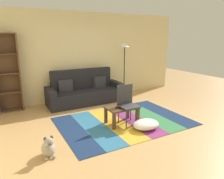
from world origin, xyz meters
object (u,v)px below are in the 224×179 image
coffee_table (121,110)px  pouf (146,124)px  dog (48,148)px  standing_lamp (125,52)px  couch (85,92)px  tv_remote (118,108)px  folding_chair (127,101)px

coffee_table → pouf: (0.33, -0.49, -0.23)m
dog → standing_lamp: size_ratio=0.22×
couch → coffee_table: 1.92m
coffee_table → tv_remote: tv_remote is taller
couch → dog: bearing=-123.3°
standing_lamp → folding_chair: standing_lamp is taller
couch → tv_remote: couch is taller
coffee_table → standing_lamp: (1.35, 2.06, 1.15)m
coffee_table → folding_chair: size_ratio=0.76×
tv_remote → folding_chair: folding_chair is taller
pouf → folding_chair: size_ratio=0.67×
tv_remote → couch: bearing=57.7°
couch → folding_chair: 1.97m
couch → standing_lamp: standing_lamp is taller
pouf → dog: dog is taller
pouf → couch: bearing=101.1°
pouf → standing_lamp: standing_lamp is taller
coffee_table → dog: bearing=-162.2°
coffee_table → standing_lamp: standing_lamp is taller
standing_lamp → tv_remote: size_ratio=11.81×
couch → standing_lamp: size_ratio=1.28×
dog → tv_remote: size_ratio=2.65×
couch → coffee_table: bearing=-85.8°
coffee_table → tv_remote: (-0.11, -0.06, 0.09)m
standing_lamp → pouf: bearing=-111.8°
couch → dog: 2.97m
coffee_table → standing_lamp: size_ratio=0.38×
tv_remote → coffee_table: bearing=-6.1°
couch → pouf: (0.47, -2.40, -0.23)m
tv_remote → folding_chair: (0.24, 0.03, 0.11)m
folding_chair → coffee_table: bearing=-137.8°
tv_remote → standing_lamp: bearing=22.2°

